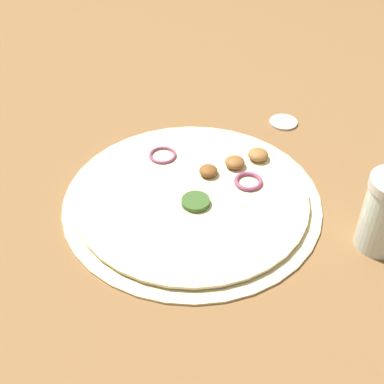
{
  "coord_description": "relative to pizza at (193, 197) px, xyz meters",
  "views": [
    {
      "loc": [
        0.2,
        -0.51,
        0.49
      ],
      "look_at": [
        0.0,
        0.0,
        0.02
      ],
      "focal_mm": 50.0,
      "sensor_mm": 36.0,
      "label": 1
    }
  ],
  "objects": [
    {
      "name": "pizza",
      "position": [
        0.0,
        0.0,
        0.0
      ],
      "size": [
        0.35,
        0.35,
        0.03
      ],
      "color": "beige",
      "rests_on": "ground_plane"
    },
    {
      "name": "loose_cap",
      "position": [
        0.07,
        0.23,
        -0.0
      ],
      "size": [
        0.05,
        0.05,
        0.01
      ],
      "color": "beige",
      "rests_on": "ground_plane"
    },
    {
      "name": "ground_plane",
      "position": [
        -0.0,
        -0.0,
        -0.01
      ],
      "size": [
        3.0,
        3.0,
        0.0
      ],
      "primitive_type": "plane",
      "color": "brown"
    }
  ]
}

